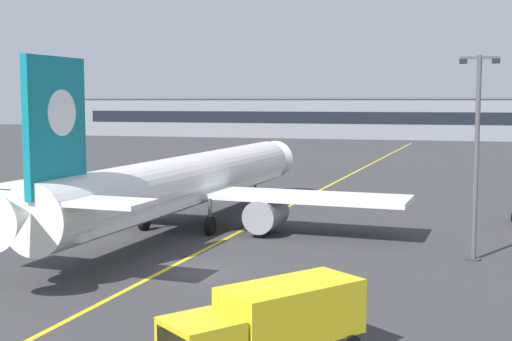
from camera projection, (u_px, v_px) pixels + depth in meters
ground_plane at (199, 273)px, 37.95m from camera, size 400.00×400.00×0.00m
taxiway_centreline at (304, 198)px, 66.76m from camera, size 12.52×179.60×0.01m
airliner_foreground at (187, 183)px, 50.86m from camera, size 32.29×41.53×11.65m
apron_lamp_post at (477, 154)px, 40.43m from camera, size 2.24×0.90×12.00m
service_truck_baggage_yellow at (271, 327)px, 24.41m from camera, size 6.62×7.43×2.90m
safety_cone_by_nose_gear at (265, 195)px, 67.21m from camera, size 0.44×0.44×0.55m
terminal_building at (398, 118)px, 168.90m from camera, size 164.86×12.40×9.97m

